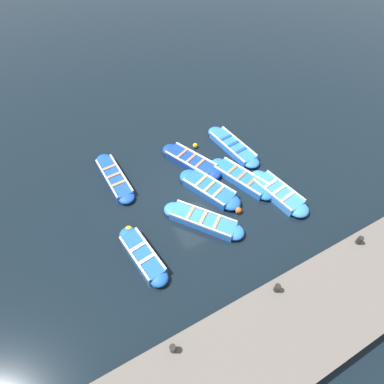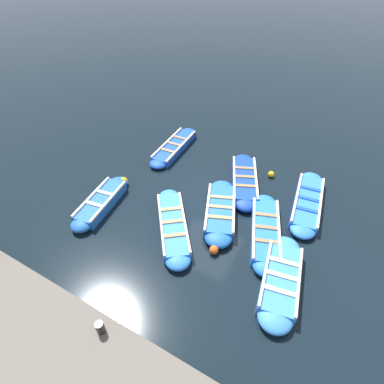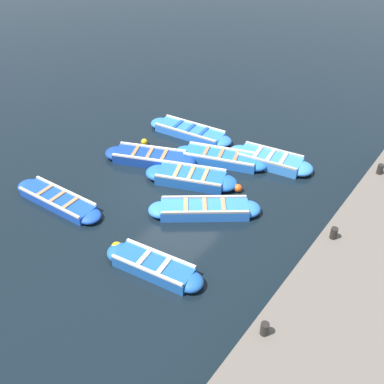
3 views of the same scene
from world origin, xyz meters
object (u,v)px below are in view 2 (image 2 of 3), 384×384
(buoy_yellow_far, at_px, (123,181))
(boat_bow_out, at_px, (173,225))
(boat_broadside, at_px, (101,202))
(buoy_orange_near, at_px, (214,250))
(boat_outer_left, at_px, (281,280))
(boat_drifting, at_px, (220,211))
(boat_mid_row, at_px, (307,202))
(buoy_white_drifting, at_px, (271,174))
(bollard_mid_north, at_px, (100,327))
(boat_alongside, at_px, (265,231))
(boat_stern_in, at_px, (174,147))
(boat_outer_right, at_px, (244,180))

(buoy_yellow_far, bearing_deg, boat_bow_out, -109.59)
(boat_broadside, relative_size, buoy_orange_near, 10.84)
(boat_outer_left, xyz_separation_m, boat_drifting, (1.71, 2.71, 0.00))
(boat_bow_out, distance_m, boat_broadside, 2.95)
(boat_mid_row, height_order, buoy_yellow_far, boat_mid_row)
(boat_outer_left, relative_size, buoy_white_drifting, 13.03)
(bollard_mid_north, bearing_deg, boat_mid_row, -23.02)
(boat_mid_row, height_order, boat_broadside, boat_broadside)
(boat_broadside, xyz_separation_m, buoy_white_drifting, (4.78, -4.99, -0.06))
(boat_bow_out, height_order, buoy_orange_near, boat_bow_out)
(boat_alongside, xyz_separation_m, buoy_white_drifting, (3.19, 0.80, -0.05))
(boat_outer_left, distance_m, boat_mid_row, 3.73)
(boat_mid_row, distance_m, buoy_white_drifting, 2.00)
(boat_stern_in, bearing_deg, bollard_mid_north, -159.36)
(bollard_mid_north, bearing_deg, boat_outer_right, -5.02)
(buoy_white_drifting, bearing_deg, boat_stern_in, 92.46)
(boat_stern_in, distance_m, boat_broadside, 4.60)
(boat_stern_in, xyz_separation_m, boat_outer_left, (-4.57, -6.39, 0.04))
(boat_alongside, bearing_deg, buoy_white_drifting, 14.09)
(boat_drifting, distance_m, bollard_mid_north, 5.55)
(boat_outer_right, distance_m, buoy_yellow_far, 4.88)
(boat_mid_row, xyz_separation_m, buoy_yellow_far, (-2.36, 6.77, 0.01))
(boat_stern_in, bearing_deg, boat_mid_row, -97.56)
(boat_bow_out, relative_size, bollard_mid_north, 9.77)
(buoy_orange_near, bearing_deg, boat_mid_row, -29.68)
(boat_bow_out, relative_size, buoy_orange_near, 11.62)
(boat_alongside, distance_m, boat_drifting, 1.73)
(bollard_mid_north, bearing_deg, boat_alongside, -23.00)
(boat_outer_left, distance_m, buoy_white_drifting, 5.09)
(boat_alongside, distance_m, boat_outer_left, 1.86)
(boat_alongside, distance_m, boat_broadside, 6.01)
(boat_stern_in, distance_m, boat_bow_out, 4.97)
(boat_outer_right, height_order, boat_drifting, boat_drifting)
(boat_alongside, height_order, boat_mid_row, boat_alongside)
(boat_outer_right, distance_m, boat_drifting, 2.06)
(boat_broadside, xyz_separation_m, bollard_mid_north, (-3.75, -3.52, 0.75))
(boat_stern_in, relative_size, buoy_white_drifting, 14.10)
(boat_mid_row, relative_size, bollard_mid_north, 11.04)
(boat_alongside, height_order, boat_outer_left, boat_outer_left)
(boat_broadside, relative_size, buoy_yellow_far, 9.03)
(boat_alongside, height_order, boat_outer_right, boat_outer_right)
(boat_alongside, relative_size, boat_broadside, 1.16)
(boat_outer_right, height_order, bollard_mid_north, bollard_mid_north)
(boat_broadside, bearing_deg, boat_outer_left, -89.85)
(boat_stern_in, height_order, boat_alongside, boat_alongside)
(boat_stern_in, xyz_separation_m, buoy_orange_near, (-4.51, -4.23, -0.01))
(boat_outer_left, bearing_deg, buoy_orange_near, 88.51)
(boat_broadside, bearing_deg, buoy_orange_near, -89.08)
(boat_outer_right, relative_size, buoy_white_drifting, 13.79)
(boat_bow_out, bearing_deg, boat_outer_right, -19.82)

